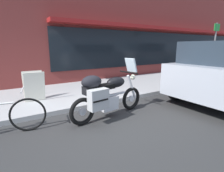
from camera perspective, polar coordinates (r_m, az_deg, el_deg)
ground_plane at (r=4.11m, az=-1.68°, el=-11.42°), size 80.00×80.00×0.00m
storefront_building at (r=13.20m, az=23.08°, el=17.79°), size 25.60×0.90×6.26m
sidewalk_curb at (r=12.48m, az=29.03°, el=3.68°), size 30.00×3.20×0.12m
touring_motorcycle at (r=4.10m, az=-1.95°, el=-2.59°), size 2.12×0.83×1.39m
sandwich_board_sign at (r=5.57m, az=-23.91°, el=-0.06°), size 0.55×0.40×0.86m
parking_sign_pole at (r=9.77m, az=30.17°, el=10.92°), size 0.44×0.07×2.61m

